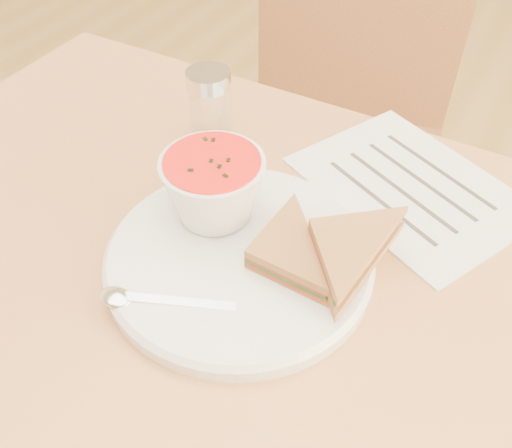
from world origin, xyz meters
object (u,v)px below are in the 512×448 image
Objects in this scene: chair_far at (336,162)px; plate at (239,259)px; soup_bowl at (214,190)px; condiment_shaker at (210,107)px; dining_table at (227,416)px.

chair_far reaches higher than plate.
chair_far is at bearing 94.33° from soup_bowl.
condiment_shaker is at bearing 129.79° from plate.
dining_table is at bearing 82.07° from chair_far.
dining_table is at bearing -56.58° from condiment_shaker.
condiment_shaker is at bearing 123.42° from dining_table.
dining_table is 9.46× the size of condiment_shaker.
plate is at bearing 12.59° from dining_table.
condiment_shaker reaches higher than soup_bowl.
dining_table is 0.57m from chair_far.
soup_bowl is at bearing 144.88° from plate.
chair_far is 9.07× the size of condiment_shaker.
dining_table is at bearing -167.41° from plate.
soup_bowl is at bearing -55.98° from condiment_shaker.
condiment_shaker is at bearing 66.30° from chair_far.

